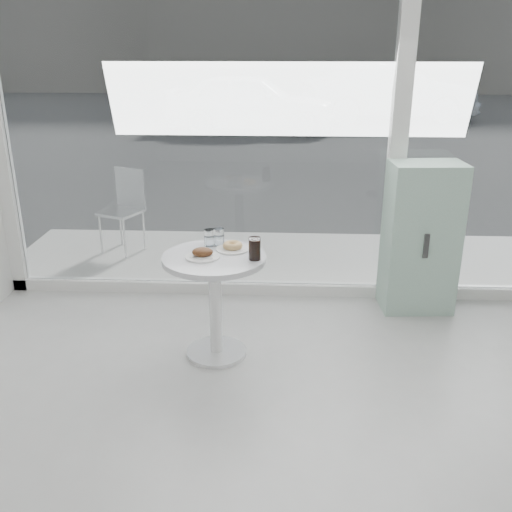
# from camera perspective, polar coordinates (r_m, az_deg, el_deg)

# --- Properties ---
(room_shell) EXTENTS (6.00, 6.00, 6.00)m
(room_shell) POSITION_cam_1_polar(r_m,az_deg,el_deg) (1.21, 4.09, 8.77)
(room_shell) COLOR silver
(room_shell) RESTS_ON ground
(storefront) EXTENTS (5.00, 0.14, 3.00)m
(storefront) POSITION_cam_1_polar(r_m,az_deg,el_deg) (4.77, 4.23, 15.31)
(storefront) COLOR white
(storefront) RESTS_ON ground
(main_table) EXTENTS (0.72, 0.72, 0.77)m
(main_table) POSITION_cam_1_polar(r_m,az_deg,el_deg) (4.01, -4.14, -2.91)
(main_table) COLOR silver
(main_table) RESTS_ON ground
(patio_deck) EXTENTS (5.60, 1.60, 0.05)m
(patio_deck) POSITION_cam_1_polar(r_m,az_deg,el_deg) (5.94, 2.95, -0.32)
(patio_deck) COLOR silver
(patio_deck) RESTS_ON ground
(street) EXTENTS (40.00, 24.00, 0.00)m
(street) POSITION_cam_1_polar(r_m,az_deg,el_deg) (17.88, 3.05, 13.76)
(street) COLOR #3D3D3D
(street) RESTS_ON ground
(mint_cabinet) EXTENTS (0.61, 0.43, 1.26)m
(mint_cabinet) POSITION_cam_1_polar(r_m,az_deg,el_deg) (4.91, 16.14, 1.76)
(mint_cabinet) COLOR #85AA97
(mint_cabinet) RESTS_ON ground
(patio_chair) EXTENTS (0.50, 0.50, 0.87)m
(patio_chair) POSITION_cam_1_polar(r_m,az_deg,el_deg) (6.17, -12.99, 5.02)
(patio_chair) COLOR silver
(patio_chair) RESTS_ON patio_deck
(car_white) EXTENTS (4.38, 2.15, 1.44)m
(car_white) POSITION_cam_1_polar(r_m,az_deg,el_deg) (14.79, -0.52, 15.14)
(car_white) COLOR white
(car_white) RESTS_ON street
(car_silver) EXTENTS (4.98, 2.47, 1.57)m
(car_silver) POSITION_cam_1_polar(r_m,az_deg,el_deg) (17.08, 13.09, 15.60)
(car_silver) COLOR #A2A6AA
(car_silver) RESTS_ON street
(plate_fritter) EXTENTS (0.24, 0.24, 0.07)m
(plate_fritter) POSITION_cam_1_polar(r_m,az_deg,el_deg) (3.90, -5.32, 0.22)
(plate_fritter) COLOR silver
(plate_fritter) RESTS_ON main_table
(plate_donut) EXTENTS (0.24, 0.24, 0.06)m
(plate_donut) POSITION_cam_1_polar(r_m,az_deg,el_deg) (4.03, -2.35, 0.92)
(plate_donut) COLOR silver
(plate_donut) RESTS_ON main_table
(water_tumbler_a) EXTENTS (0.07, 0.07, 0.12)m
(water_tumbler_a) POSITION_cam_1_polar(r_m,az_deg,el_deg) (4.11, -4.69, 1.75)
(water_tumbler_a) COLOR white
(water_tumbler_a) RESTS_ON main_table
(water_tumbler_b) EXTENTS (0.08, 0.08, 0.13)m
(water_tumbler_b) POSITION_cam_1_polar(r_m,az_deg,el_deg) (4.12, -3.74, 1.82)
(water_tumbler_b) COLOR white
(water_tumbler_b) RESTS_ON main_table
(cola_glass) EXTENTS (0.08, 0.08, 0.16)m
(cola_glass) POSITION_cam_1_polar(r_m,az_deg,el_deg) (3.83, -0.13, 0.70)
(cola_glass) COLOR white
(cola_glass) RESTS_ON main_table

